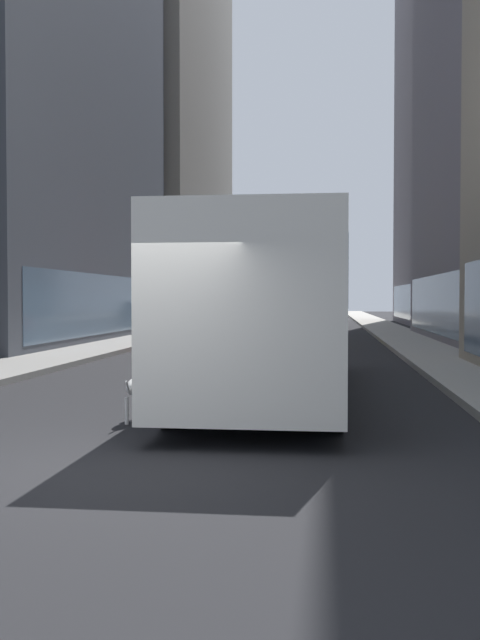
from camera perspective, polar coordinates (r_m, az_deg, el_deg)
ground_plane at (r=42.61m, az=3.81°, el=-0.76°), size 120.00×120.00×0.00m
sidewalk_left at (r=43.28m, az=-3.75°, el=-0.62°), size 2.40×110.00×0.15m
sidewalk_right at (r=42.70m, az=11.47°, el=-0.68°), size 2.40×110.00×0.15m
building_left_far at (r=56.81m, az=-8.05°, el=14.89°), size 11.25×23.72×29.60m
building_right_far at (r=52.75m, az=17.88°, el=16.37°), size 8.35×21.26×30.53m
transit_bus at (r=14.14m, az=2.66°, el=1.46°), size 2.78×11.53×3.05m
car_red_coupe at (r=26.28m, az=-4.22°, el=-0.50°), size 1.94×4.63×1.62m
car_grey_wagon at (r=48.84m, az=0.90°, el=0.52°), size 1.71×4.16×1.62m
car_yellow_taxi at (r=29.42m, az=4.81°, el=-0.27°), size 1.73×4.44×1.62m
dalmatian_dog at (r=10.92m, az=-8.21°, el=-5.28°), size 0.22×0.96×0.72m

